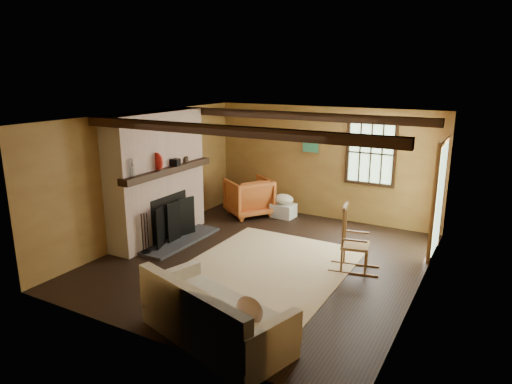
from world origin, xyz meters
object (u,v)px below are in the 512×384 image
Objects in this scene: fireplace at (158,182)px; sofa at (213,319)px; rocking_chair at (353,243)px; laundry_basket at (283,210)px; armchair at (249,197)px.

fireplace is 3.81m from sofa.
sofa is at bearing -40.16° from fireplace.
fireplace is 2.22× the size of rocking_chair.
rocking_chair reaches higher than sofa.
fireplace is at bearing -122.95° from laundry_basket.
armchair reaches higher than sofa.
sofa is at bearing 60.46° from armchair.
laundry_basket is (-1.35, 4.71, -0.13)m from sofa.
fireplace is at bearing 84.05° from rocking_chair.
rocking_chair is 2.16× the size of laundry_basket.
fireplace is at bearing 15.55° from armchair.
armchair reaches higher than laundry_basket.
rocking_chair reaches higher than laundry_basket.
sofa is at bearing -73.95° from laundry_basket.
sofa reaches higher than laundry_basket.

